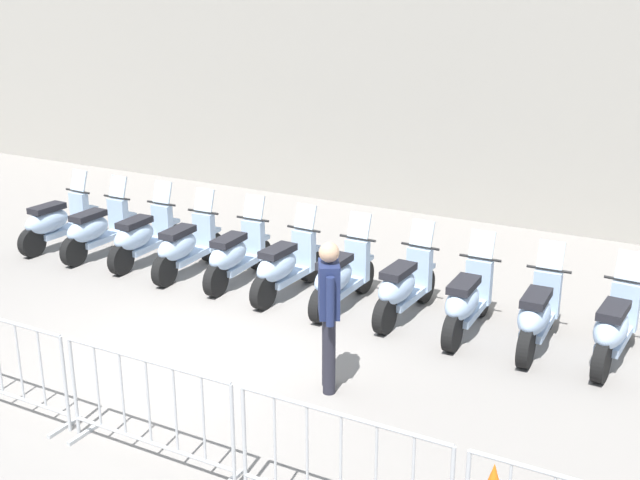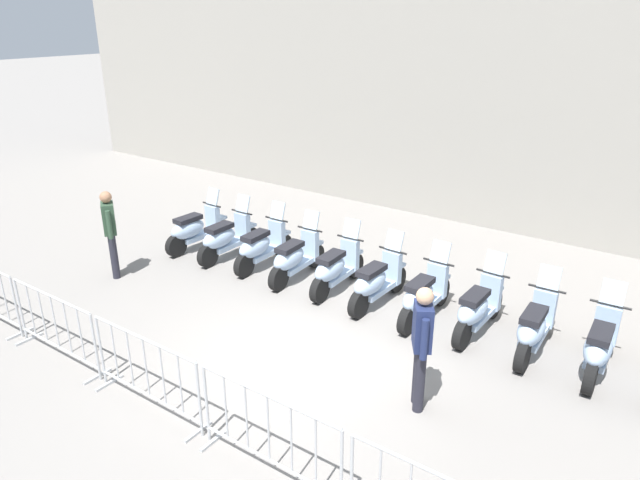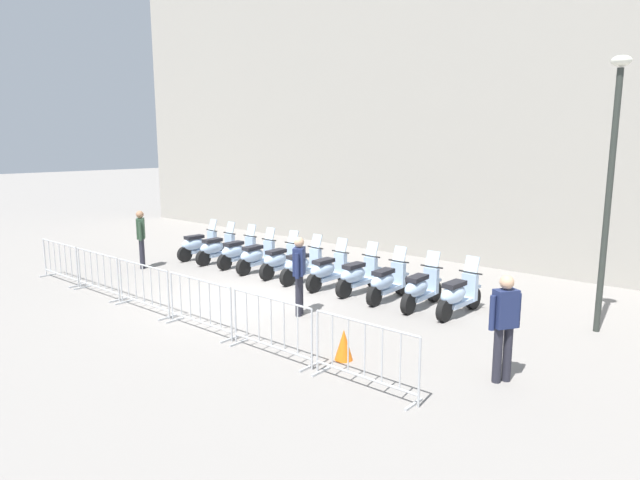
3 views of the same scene
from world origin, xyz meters
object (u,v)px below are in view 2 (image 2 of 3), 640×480
at_px(motorcycle_2, 261,246).
at_px(officer_near_row_end, 110,229).
at_px(motorcycle_5, 376,282).
at_px(motorcycle_0, 195,229).
at_px(officer_mid_plaza, 422,341).
at_px(motorcycle_1, 226,238).
at_px(barrier_segment_2, 147,374).
at_px(motorcycle_9, 600,346).
at_px(barrier_segment_1, 56,328).
at_px(motorcycle_3, 295,258).
at_px(motorcycle_8, 534,327).
at_px(motorcycle_7, 478,309).
at_px(motorcycle_6, 423,296).
at_px(motorcycle_4, 336,268).
at_px(barrier_segment_3, 269,436).

relative_size(motorcycle_2, officer_near_row_end, 1.00).
bearing_deg(motorcycle_2, motorcycle_5, 0.06).
distance_m(motorcycle_0, officer_mid_plaza, 6.73).
bearing_deg(officer_mid_plaza, motorcycle_1, 160.52).
bearing_deg(barrier_segment_2, motorcycle_9, 44.12).
distance_m(barrier_segment_1, officer_near_row_end, 2.92).
relative_size(motorcycle_3, barrier_segment_2, 0.89).
bearing_deg(motorcycle_8, motorcycle_1, -178.15).
relative_size(motorcycle_7, officer_mid_plaza, 0.99).
bearing_deg(barrier_segment_2, motorcycle_3, 102.79).
bearing_deg(barrier_segment_2, motorcycle_0, 132.02).
bearing_deg(motorcycle_3, motorcycle_8, 1.79).
xyz_separation_m(motorcycle_1, motorcycle_2, (0.90, 0.10, 0.00)).
bearing_deg(barrier_segment_1, officer_mid_plaza, 24.73).
distance_m(motorcycle_0, barrier_segment_2, 5.46).
bearing_deg(officer_mid_plaza, barrier_segment_1, -155.27).
bearing_deg(motorcycle_6, motorcycle_5, -178.93).
relative_size(motorcycle_1, motorcycle_8, 1.00).
distance_m(motorcycle_1, motorcycle_4, 2.71).
height_order(motorcycle_1, motorcycle_3, same).
bearing_deg(motorcycle_0, motorcycle_9, 1.94).
bearing_deg(motorcycle_3, motorcycle_2, 177.59).
distance_m(motorcycle_1, motorcycle_9, 7.22).
bearing_deg(motorcycle_1, motorcycle_4, 2.98).
xyz_separation_m(motorcycle_4, motorcycle_8, (3.61, 0.06, 0.00)).
relative_size(motorcycle_3, barrier_segment_3, 0.89).
distance_m(motorcycle_3, motorcycle_9, 5.41).
bearing_deg(motorcycle_3, motorcycle_9, 1.86).
height_order(motorcycle_9, officer_near_row_end, officer_near_row_end).
bearing_deg(motorcycle_0, motorcycle_5, 1.77).
xyz_separation_m(motorcycle_3, motorcycle_4, (0.90, 0.08, 0.00)).
relative_size(motorcycle_0, motorcycle_4, 1.00).
bearing_deg(motorcycle_5, motorcycle_2, -179.94).
relative_size(motorcycle_2, barrier_segment_2, 0.89).
relative_size(motorcycle_2, motorcycle_9, 1.00).
xyz_separation_m(motorcycle_8, officer_near_row_end, (-7.41, -2.13, 0.53)).
bearing_deg(motorcycle_8, barrier_segment_1, -141.96).
bearing_deg(motorcycle_4, officer_near_row_end, -151.45).
bearing_deg(motorcycle_2, barrier_segment_2, -66.21).
relative_size(barrier_segment_3, officer_mid_plaza, 1.12).
bearing_deg(motorcycle_0, motorcycle_1, 2.26).
bearing_deg(barrier_segment_1, barrier_segment_2, 2.11).
xyz_separation_m(motorcycle_9, barrier_segment_2, (-4.46, -4.33, 0.07)).
relative_size(motorcycle_0, barrier_segment_1, 0.89).
bearing_deg(motorcycle_9, barrier_segment_2, -135.88).
bearing_deg(motorcycle_0, officer_near_row_end, -95.89).
height_order(motorcycle_3, motorcycle_6, same).
bearing_deg(motorcycle_4, motorcycle_5, -2.37).
bearing_deg(motorcycle_0, motorcycle_4, 2.80).
bearing_deg(motorcycle_6, officer_mid_plaza, -63.86).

